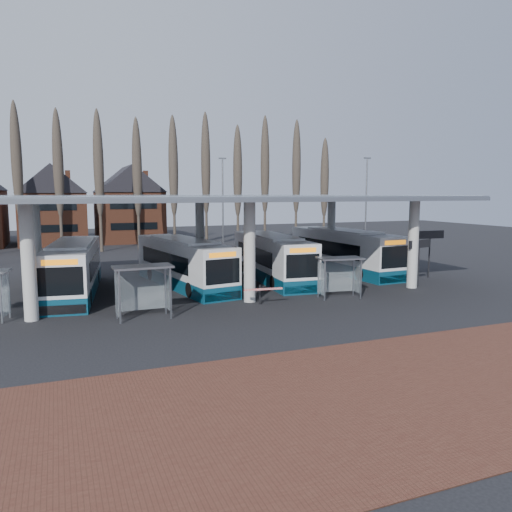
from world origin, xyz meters
name	(u,v)px	position (x,y,z in m)	size (l,w,h in m)	color
ground	(266,311)	(0.00, 0.00, 0.00)	(140.00, 140.00, 0.00)	black
brick_strip	(406,388)	(0.00, -12.00, 0.01)	(70.00, 10.00, 0.03)	brown
station_canopy	(221,205)	(0.00, 8.00, 5.68)	(32.00, 16.00, 6.34)	beige
poplar_row	(154,173)	(0.00, 33.00, 8.78)	(45.10, 1.10, 14.50)	#473D33
townhouse_row	(10,197)	(-15.75, 44.00, 5.94)	(36.80, 10.30, 12.25)	brown
lamp_post_b	(223,204)	(6.00, 26.00, 5.34)	(0.80, 0.16, 10.17)	slate
lamp_post_c	(366,204)	(20.00, 20.00, 5.34)	(0.80, 0.16, 10.17)	slate
bus_0	(74,269)	(-9.70, 8.91, 1.60)	(4.24, 12.46, 3.40)	white
bus_1	(183,264)	(-2.49, 8.98, 1.58)	(4.45, 12.33, 3.35)	white
bus_2	(272,258)	(4.36, 9.19, 1.59)	(3.62, 12.35, 3.38)	white
bus_3	(343,252)	(11.36, 10.42, 1.66)	(3.37, 12.77, 3.51)	white
shelter_1	(142,280)	(-6.58, 0.91, 2.02)	(3.03, 1.56, 2.78)	gray
shelter_2	(339,268)	(5.57, 1.53, 1.85)	(2.92, 1.77, 2.55)	gray
info_sign_0	(419,248)	(12.56, 2.53, 2.76)	(2.17, 0.65, 3.29)	black
info_sign_1	(430,238)	(15.95, 5.41, 3.04)	(2.44, 0.29, 3.62)	black
barrier	(262,290)	(0.30, 1.21, 0.89)	(2.30, 0.74, 1.15)	black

